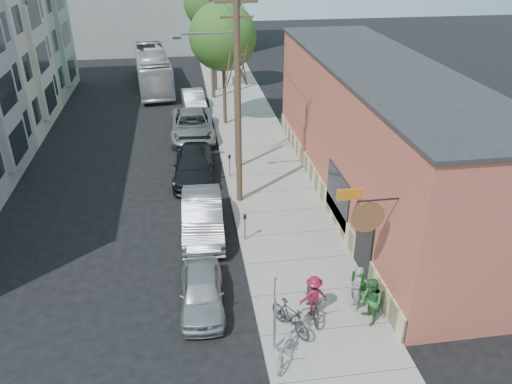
{
  "coord_description": "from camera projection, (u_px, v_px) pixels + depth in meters",
  "views": [
    {
      "loc": [
        0.03,
        -16.08,
        11.95
      ],
      "look_at": [
        2.98,
        3.52,
        1.5
      ],
      "focal_mm": 35.0,
      "sensor_mm": 36.0,
      "label": 1
    }
  ],
  "objects": [
    {
      "name": "patron_grey",
      "position": [
        356.0,
        289.0,
        17.16
      ],
      "size": [
        0.44,
        0.65,
        1.71
      ],
      "primitive_type": "imported",
      "rotation": [
        0.0,
        0.0,
        -1.63
      ],
      "color": "gray",
      "rests_on": "sidewalk"
    },
    {
      "name": "car_0",
      "position": [
        202.0,
        291.0,
        17.6
      ],
      "size": [
        1.67,
        3.86,
        1.3
      ],
      "primitive_type": "imported",
      "rotation": [
        0.0,
        0.0,
        -0.04
      ],
      "color": "#9FA3A6",
      "rests_on": "ground"
    },
    {
      "name": "patio_chair_b",
      "position": [
        359.0,
        285.0,
        17.97
      ],
      "size": [
        0.66,
        0.66,
        0.88
      ],
      "primitive_type": null,
      "rotation": [
        0.0,
        0.0,
        -0.42
      ],
      "color": "#0F3612",
      "rests_on": "sidewalk"
    },
    {
      "name": "patio_chair_a",
      "position": [
        373.0,
        299.0,
        17.29
      ],
      "size": [
        0.61,
        0.61,
        0.88
      ],
      "primitive_type": null,
      "rotation": [
        0.0,
        0.0,
        0.27
      ],
      "color": "#0F3612",
      "rests_on": "sidewalk"
    },
    {
      "name": "car_3",
      "position": [
        192.0,
        125.0,
        31.96
      ],
      "size": [
        2.8,
        5.95,
        1.65
      ],
      "primitive_type": "imported",
      "rotation": [
        0.0,
        0.0,
        -0.01
      ],
      "color": "#909397",
      "rests_on": "ground"
    },
    {
      "name": "car_2",
      "position": [
        194.0,
        166.0,
        26.71
      ],
      "size": [
        2.51,
        5.29,
        1.49
      ],
      "primitive_type": "imported",
      "rotation": [
        0.0,
        0.0,
        -0.08
      ],
      "color": "black",
      "rests_on": "ground"
    },
    {
      "name": "cyclist_bike",
      "position": [
        313.0,
        302.0,
        17.07
      ],
      "size": [
        0.81,
        2.01,
        1.03
      ],
      "primitive_type": "imported",
      "rotation": [
        0.0,
        0.0,
        -0.06
      ],
      "color": "black",
      "rests_on": "sidewalk"
    },
    {
      "name": "tree_leafy_far",
      "position": [
        213.0,
        2.0,
        38.26
      ],
      "size": [
        4.47,
        4.47,
        9.11
      ],
      "color": "#44392C",
      "rests_on": "sidewalk"
    },
    {
      "name": "parked_bike_b",
      "position": [
        285.0,
        348.0,
        15.24
      ],
      "size": [
        1.3,
        1.82,
        0.91
      ],
      "primitive_type": "imported",
      "rotation": [
        0.0,
        0.0,
        -0.46
      ],
      "color": "gray",
      "rests_on": "sidewalk"
    },
    {
      "name": "cyclist",
      "position": [
        314.0,
        296.0,
        16.95
      ],
      "size": [
        1.07,
        0.73,
        1.53
      ],
      "primitive_type": "imported",
      "rotation": [
        0.0,
        0.0,
        3.31
      ],
      "color": "maroon",
      "rests_on": "sidewalk"
    },
    {
      "name": "parking_meter_far",
      "position": [
        230.0,
        162.0,
        26.52
      ],
      "size": [
        0.14,
        0.14,
        1.24
      ],
      "color": "slate",
      "rests_on": "sidewalk"
    },
    {
      "name": "parked_bike_a",
      "position": [
        290.0,
        317.0,
        16.33
      ],
      "size": [
        1.37,
        1.85,
        1.11
      ],
      "primitive_type": "imported",
      "rotation": [
        0.0,
        0.0,
        0.53
      ],
      "color": "black",
      "rests_on": "sidewalk"
    },
    {
      "name": "tree_leafy_mid",
      "position": [
        223.0,
        37.0,
        31.64
      ],
      "size": [
        4.32,
        4.32,
        7.94
      ],
      "color": "#44392C",
      "rests_on": "sidewalk"
    },
    {
      "name": "ground",
      "position": [
        194.0,
        272.0,
        19.63
      ],
      "size": [
        120.0,
        120.0,
        0.0
      ],
      "primitive_type": "plane",
      "color": "black"
    },
    {
      "name": "cafe_building",
      "position": [
        376.0,
        135.0,
        23.65
      ],
      "size": [
        6.6,
        20.2,
        6.61
      ],
      "color": "#B25542",
      "rests_on": "ground"
    },
    {
      "name": "utility_pole_far",
      "position": [
        211.0,
        30.0,
        37.12
      ],
      "size": [
        1.8,
        0.28,
        10.0
      ],
      "color": "#503A28",
      "rests_on": "sidewalk"
    },
    {
      "name": "parking_meter_near",
      "position": [
        245.0,
        223.0,
        21.02
      ],
      "size": [
        0.14,
        0.14,
        1.24
      ],
      "color": "slate",
      "rests_on": "sidewalk"
    },
    {
      "name": "sidewalk",
      "position": [
        258.0,
        154.0,
        29.78
      ],
      "size": [
        4.5,
        58.0,
        0.15
      ],
      "primitive_type": "cube",
      "color": "gray",
      "rests_on": "ground"
    },
    {
      "name": "utility_pole_near",
      "position": [
        237.0,
        96.0,
        22.11
      ],
      "size": [
        3.57,
        0.28,
        10.0
      ],
      "color": "#503A28",
      "rests_on": "sidewalk"
    },
    {
      "name": "bus",
      "position": [
        153.0,
        70.0,
        41.89
      ],
      "size": [
        3.59,
        11.13,
        3.05
      ],
      "primitive_type": "imported",
      "rotation": [
        0.0,
        0.0,
        0.1
      ],
      "color": "white",
      "rests_on": "ground"
    },
    {
      "name": "car_4",
      "position": [
        194.0,
        100.0,
        36.98
      ],
      "size": [
        1.85,
        4.45,
        1.43
      ],
      "primitive_type": "imported",
      "rotation": [
        0.0,
        0.0,
        0.08
      ],
      "color": "#AAAEB2",
      "rests_on": "ground"
    },
    {
      "name": "car_1",
      "position": [
        202.0,
        216.0,
        21.83
      ],
      "size": [
        1.88,
        5.02,
        1.64
      ],
      "primitive_type": "imported",
      "rotation": [
        0.0,
        0.0,
        -0.03
      ],
      "color": "#95959C",
      "rests_on": "ground"
    },
    {
      "name": "patron_green",
      "position": [
        371.0,
        302.0,
        16.53
      ],
      "size": [
        0.74,
        0.9,
        1.73
      ],
      "primitive_type": "imported",
      "rotation": [
        0.0,
        0.0,
        -1.47
      ],
      "color": "#28642C",
      "rests_on": "sidewalk"
    },
    {
      "name": "sign_post",
      "position": [
        275.0,
        307.0,
        15.08
      ],
      "size": [
        0.07,
        0.45,
        2.8
      ],
      "color": "slate",
      "rests_on": "sidewalk"
    },
    {
      "name": "tree_bare",
      "position": [
        237.0,
        125.0,
        26.85
      ],
      "size": [
        0.24,
        0.24,
        4.92
      ],
      "color": "#44392C",
      "rests_on": "sidewalk"
    }
  ]
}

